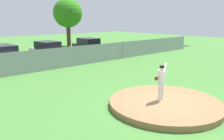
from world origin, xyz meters
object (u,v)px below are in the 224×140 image
at_px(pitcher_youth, 161,79).
at_px(baseball, 132,95).
at_px(parked_car_silver, 48,51).
at_px(parked_car_charcoal, 88,46).
at_px(parked_car_white, 3,56).

distance_m(pitcher_youth, baseball, 1.64).
bearing_deg(pitcher_youth, parked_car_silver, 83.16).
bearing_deg(parked_car_silver, parked_car_charcoal, 6.69).
relative_size(parked_car_white, parked_car_silver, 1.16).
distance_m(baseball, parked_car_silver, 12.85).
distance_m(baseball, parked_car_charcoal, 15.08).
bearing_deg(parked_car_charcoal, pitcher_youth, -114.86).
relative_size(pitcher_youth, parked_car_white, 0.34).
xyz_separation_m(baseball, parked_car_white, (-1.82, 12.74, 0.53)).
bearing_deg(parked_car_white, parked_car_charcoal, 3.30).
relative_size(parked_car_white, parked_car_charcoal, 1.12).
bearing_deg(parked_car_white, baseball, -81.88).
xyz_separation_m(parked_car_charcoal, parked_car_silver, (-5.06, -0.59, 0.00)).
height_order(baseball, parked_car_charcoal, parked_car_charcoal).
distance_m(baseball, parked_car_white, 12.88).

